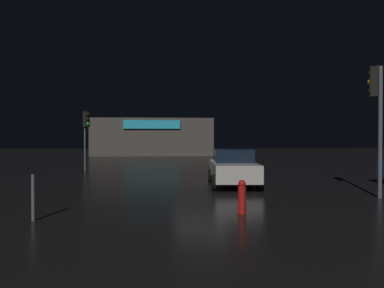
{
  "coord_description": "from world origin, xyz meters",
  "views": [
    {
      "loc": [
        -1.69,
        -17.42,
        1.99
      ],
      "look_at": [
        -0.13,
        3.76,
        1.7
      ],
      "focal_mm": 34.14,
      "sensor_mm": 36.0,
      "label": 1
    }
  ],
  "objects": [
    {
      "name": "car_near",
      "position": [
        1.18,
        -2.15,
        0.78
      ],
      "size": [
        2.21,
        4.36,
        1.56
      ],
      "color": "silver",
      "rests_on": "ground"
    },
    {
      "name": "bollard_kerb_a",
      "position": [
        -4.89,
        -8.33,
        0.57
      ],
      "size": [
        0.09,
        0.09,
        1.13
      ],
      "primitive_type": "cylinder",
      "color": "#595B60",
      "rests_on": "ground"
    },
    {
      "name": "traffic_signal_main",
      "position": [
        5.43,
        -5.6,
        3.19
      ],
      "size": [
        0.42,
        0.42,
        4.44
      ],
      "color": "#595B60",
      "rests_on": "ground"
    },
    {
      "name": "traffic_signal_opposite",
      "position": [
        -6.58,
        5.63,
        2.86
      ],
      "size": [
        0.43,
        0.41,
        3.71
      ],
      "color": "#595B60",
      "rests_on": "ground"
    },
    {
      "name": "fire_hydrant",
      "position": [
        0.35,
        -7.84,
        0.44
      ],
      "size": [
        0.22,
        0.22,
        0.9
      ],
      "color": "red",
      "rests_on": "ground"
    },
    {
      "name": "ground_plane",
      "position": [
        0.0,
        0.0,
        0.0
      ],
      "size": [
        120.0,
        120.0,
        0.0
      ],
      "primitive_type": "plane",
      "color": "black"
    },
    {
      "name": "store_building",
      "position": [
        -3.21,
        28.0,
        2.23
      ],
      "size": [
        14.36,
        6.71,
        4.45
      ],
      "color": "#4C4742",
      "rests_on": "ground"
    }
  ]
}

